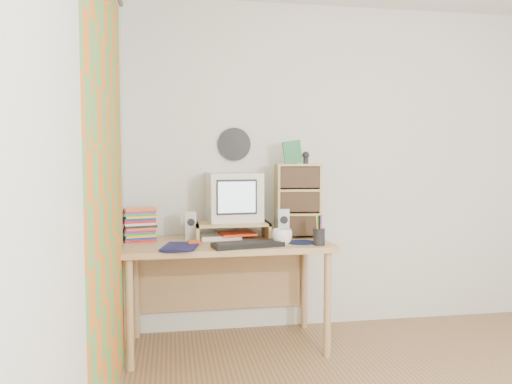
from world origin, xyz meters
name	(u,v)px	position (x,y,z in m)	size (l,w,h in m)	color
back_wall	(350,168)	(0.00, 1.75, 1.25)	(3.50, 3.50, 0.00)	white
left_wall	(82,178)	(-1.75, 0.00, 1.25)	(3.50, 3.50, 0.00)	white
curtain	(108,195)	(-1.71, 0.48, 1.15)	(2.20, 2.20, 0.00)	orange
wall_disc	(234,144)	(-0.93, 1.73, 1.43)	(0.25, 0.25, 0.02)	black
desk	(226,258)	(-1.03, 1.44, 0.62)	(1.40, 0.70, 0.75)	tan
monitor_riser	(232,226)	(-0.98, 1.48, 0.84)	(0.52, 0.30, 0.12)	tan
crt_monitor	(234,197)	(-0.96, 1.53, 1.04)	(0.37, 0.37, 0.35)	beige
speaker_left	(191,226)	(-1.27, 1.46, 0.85)	(0.08, 0.08, 0.20)	#B3B5B9
speaker_right	(283,224)	(-0.62, 1.42, 0.86)	(0.08, 0.08, 0.22)	#B3B5B9
keyboard	(248,245)	(-0.92, 1.13, 0.77)	(0.46, 0.15, 0.03)	black
dvd_stack	(140,220)	(-1.62, 1.50, 0.90)	(0.21, 0.15, 0.30)	brown
cd_rack	(298,201)	(-0.50, 1.47, 1.02)	(0.32, 0.17, 0.53)	tan
mug	(282,237)	(-0.68, 1.17, 0.80)	(0.14, 0.14, 0.11)	white
diary	(164,245)	(-1.46, 1.16, 0.78)	(0.26, 0.19, 0.05)	#11103E
mousepad	(302,242)	(-0.53, 1.23, 0.75)	(0.20, 0.20, 0.00)	black
pen_cup	(319,233)	(-0.44, 1.12, 0.83)	(0.08, 0.08, 0.16)	black
papers	(226,236)	(-1.02, 1.50, 0.77)	(0.29, 0.21, 0.04)	silver
red_box	(194,243)	(-1.26, 1.22, 0.77)	(0.08, 0.05, 0.04)	#CC4315
game_box	(292,152)	(-0.54, 1.47, 1.37)	(0.13, 0.03, 0.17)	#1B6030
webcam	(306,158)	(-0.45, 1.45, 1.33)	(0.05, 0.05, 0.09)	black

